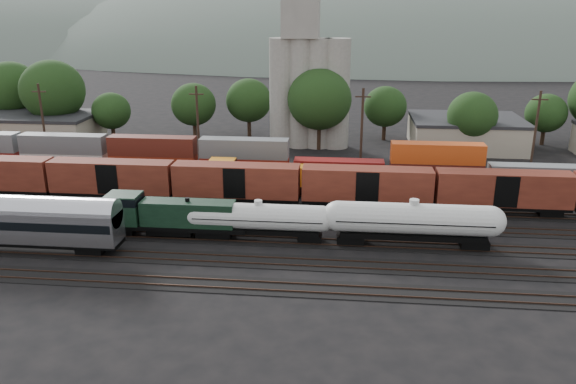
# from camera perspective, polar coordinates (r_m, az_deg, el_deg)

# --- Properties ---
(ground) EXTENTS (600.00, 600.00, 0.00)m
(ground) POSITION_cam_1_polar(r_m,az_deg,el_deg) (62.93, -3.27, -3.07)
(ground) COLOR black
(tracks) EXTENTS (180.00, 33.20, 0.20)m
(tracks) POSITION_cam_1_polar(r_m,az_deg,el_deg) (62.91, -3.28, -3.03)
(tracks) COLOR black
(tracks) RESTS_ON ground
(green_locomotive) EXTENTS (16.11, 2.84, 4.26)m
(green_locomotive) POSITION_cam_1_polar(r_m,az_deg,el_deg) (59.62, -12.71, -2.24)
(green_locomotive) COLOR black
(green_locomotive) RESTS_ON ground
(tank_car_a) EXTENTS (15.54, 2.78, 4.07)m
(tank_car_a) POSITION_cam_1_polar(r_m,az_deg,el_deg) (57.28, -3.01, -2.66)
(tank_car_a) COLOR silver
(tank_car_a) RESTS_ON ground
(tank_car_b) EXTENTS (17.91, 3.21, 4.69)m
(tank_car_b) POSITION_cam_1_polar(r_m,az_deg,el_deg) (56.97, 12.58, -2.85)
(tank_car_b) COLOR silver
(tank_car_b) RESTS_ON ground
(orange_locomotive) EXTENTS (16.33, 2.72, 4.08)m
(orange_locomotive) POSITION_cam_1_polar(r_m,az_deg,el_deg) (71.76, -3.49, 1.65)
(orange_locomotive) COLOR black
(orange_locomotive) RESTS_ON ground
(boxcar_string) EXTENTS (138.20, 2.90, 4.20)m
(boxcar_string) POSITION_cam_1_polar(r_m,az_deg,el_deg) (67.05, -5.25, 1.08)
(boxcar_string) COLOR black
(boxcar_string) RESTS_ON ground
(container_wall) EXTENTS (184.53, 2.60, 5.80)m
(container_wall) POSITION_cam_1_polar(r_m,az_deg,el_deg) (75.63, 8.38, 2.71)
(container_wall) COLOR black
(container_wall) RESTS_ON ground
(grain_silo) EXTENTS (13.40, 5.00, 29.00)m
(grain_silo) POSITION_cam_1_polar(r_m,az_deg,el_deg) (94.72, 2.06, 11.29)
(grain_silo) COLOR gray
(grain_silo) RESTS_ON ground
(industrial_sheds) EXTENTS (119.38, 17.26, 5.10)m
(industrial_sheds) POSITION_cam_1_polar(r_m,az_deg,el_deg) (95.30, 3.98, 6.00)
(industrial_sheds) COLOR #9E937F
(industrial_sheds) RESTS_ON ground
(tree_band) EXTENTS (164.66, 19.30, 14.12)m
(tree_band) POSITION_cam_1_polar(r_m,az_deg,el_deg) (98.69, -0.25, 9.41)
(tree_band) COLOR black
(tree_band) RESTS_ON ground
(utility_poles) EXTENTS (122.20, 0.36, 12.00)m
(utility_poles) POSITION_cam_1_polar(r_m,az_deg,el_deg) (82.08, -0.95, 6.62)
(utility_poles) COLOR black
(utility_poles) RESTS_ON ground
(distant_hills) EXTENTS (860.00, 286.00, 130.00)m
(distant_hills) POSITION_cam_1_polar(r_m,az_deg,el_deg) (321.07, 8.49, 10.46)
(distant_hills) COLOR #59665B
(distant_hills) RESTS_ON ground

